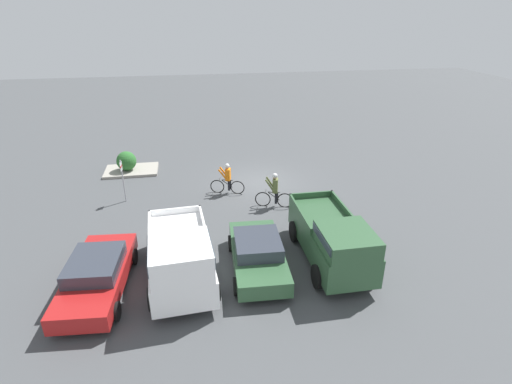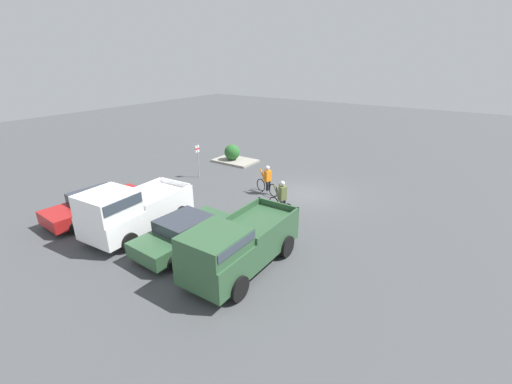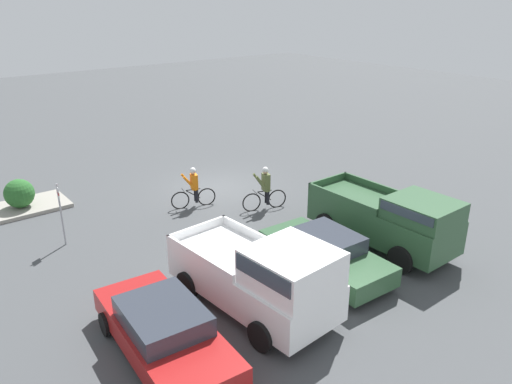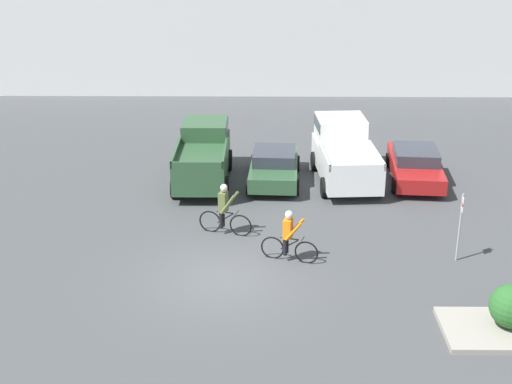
# 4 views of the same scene
# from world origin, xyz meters

# --- Properties ---
(ground_plane) EXTENTS (80.00, 80.00, 0.00)m
(ground_plane) POSITION_xyz_m (0.00, 0.00, 0.00)
(ground_plane) COLOR #424447
(pickup_truck_0) EXTENTS (2.15, 5.02, 2.10)m
(pickup_truck_0) POSITION_xyz_m (-1.24, 8.14, 1.11)
(pickup_truck_0) COLOR #2D5133
(pickup_truck_0) RESTS_ON ground_plane
(sedan_0) EXTENTS (2.17, 4.37, 1.32)m
(sedan_0) POSITION_xyz_m (1.56, 7.98, 0.67)
(sedan_0) COLOR #2D5133
(sedan_0) RESTS_ON ground_plane
(pickup_truck_1) EXTENTS (2.52, 5.02, 2.26)m
(pickup_truck_1) POSITION_xyz_m (4.33, 8.42, 1.15)
(pickup_truck_1) COLOR white
(pickup_truck_1) RESTS_ON ground_plane
(sedan_1) EXTENTS (2.30, 4.83, 1.31)m
(sedan_1) POSITION_xyz_m (7.16, 8.26, 0.66)
(sedan_1) COLOR maroon
(sedan_1) RESTS_ON ground_plane
(cyclist_0) EXTENTS (1.75, 0.64, 1.67)m
(cyclist_0) POSITION_xyz_m (1.92, 1.13, 0.82)
(cyclist_0) COLOR black
(cyclist_0) RESTS_ON ground_plane
(cyclist_1) EXTENTS (1.78, 0.64, 1.78)m
(cyclist_1) POSITION_xyz_m (-0.15, 3.08, 0.87)
(cyclist_1) COLOR black
(cyclist_1) RESTS_ON ground_plane
(fire_lane_sign) EXTENTS (0.06, 0.30, 2.20)m
(fire_lane_sign) POSITION_xyz_m (7.08, 1.20, 1.33)
(fire_lane_sign) COLOR #9E9EA3
(fire_lane_sign) RESTS_ON ground_plane
(curb_island) EXTENTS (3.04, 2.02, 0.15)m
(curb_island) POSITION_xyz_m (7.23, -2.86, 0.07)
(curb_island) COLOR gray
(curb_island) RESTS_ON ground_plane
(shrub) EXTENTS (1.13, 1.13, 1.13)m
(shrub) POSITION_xyz_m (7.43, -2.77, 0.72)
(shrub) COLOR #286028
(shrub) RESTS_ON curb_island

